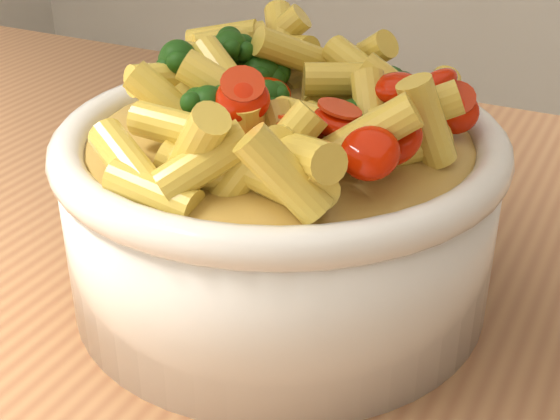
% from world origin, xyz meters
% --- Properties ---
extents(serving_bowl, '(0.26, 0.26, 0.11)m').
position_xyz_m(serving_bowl, '(0.02, 0.02, 0.96)').
color(serving_bowl, white).
rests_on(serving_bowl, table).
extents(pasta_salad, '(0.20, 0.20, 0.05)m').
position_xyz_m(pasta_salad, '(0.02, 0.02, 1.02)').
color(pasta_salad, '#FFDB50').
rests_on(pasta_salad, serving_bowl).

